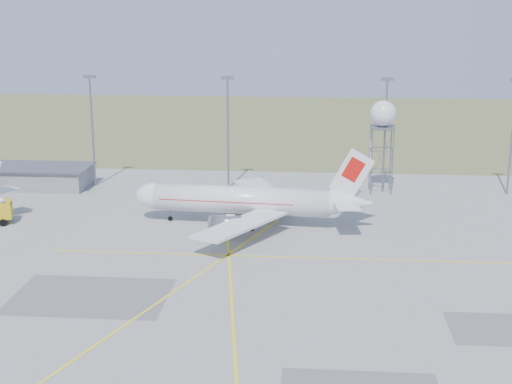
{
  "coord_description": "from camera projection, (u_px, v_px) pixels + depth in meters",
  "views": [
    {
      "loc": [
        5.49,
        -59.98,
        32.84
      ],
      "look_at": [
        -2.78,
        40.0,
        6.3
      ],
      "focal_mm": 50.0,
      "sensor_mm": 36.0,
      "label": 1
    }
  ],
  "objects": [
    {
      "name": "radar_tower",
      "position": [
        382.0,
        141.0,
        125.89
      ],
      "size": [
        4.57,
        4.57,
        16.55
      ],
      "color": "slate",
      "rests_on": "ground"
    },
    {
      "name": "airliner_main",
      "position": [
        246.0,
        201.0,
        108.51
      ],
      "size": [
        36.65,
        35.53,
        12.47
      ],
      "rotation": [
        0.0,
        0.0,
        3.06
      ],
      "color": "silver",
      "rests_on": "ground"
    },
    {
      "name": "ground",
      "position": [
        250.0,
        366.0,
        66.62
      ],
      "size": [
        400.0,
        400.0,
        0.0
      ],
      "primitive_type": "plane",
      "color": "#A2A29C",
      "rests_on": "ground"
    },
    {
      "name": "mast_a",
      "position": [
        92.0,
        121.0,
        129.91
      ],
      "size": [
        2.2,
        0.5,
        20.5
      ],
      "color": "slate",
      "rests_on": "ground"
    },
    {
      "name": "mast_c",
      "position": [
        385.0,
        125.0,
        125.69
      ],
      "size": [
        2.2,
        0.5,
        20.5
      ],
      "color": "slate",
      "rests_on": "ground"
    },
    {
      "name": "mast_b",
      "position": [
        228.0,
        123.0,
        127.92
      ],
      "size": [
        2.2,
        0.5,
        20.5
      ],
      "color": "slate",
      "rests_on": "ground"
    },
    {
      "name": "grass_strip",
      "position": [
        295.0,
        124.0,
        201.5
      ],
      "size": [
        400.0,
        120.0,
        0.03
      ],
      "primitive_type": "cube",
      "color": "#626A3A",
      "rests_on": "ground"
    },
    {
      "name": "building_grey",
      "position": [
        39.0,
        177.0,
        131.36
      ],
      "size": [
        19.0,
        10.0,
        3.9
      ],
      "color": "gray",
      "rests_on": "ground"
    }
  ]
}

